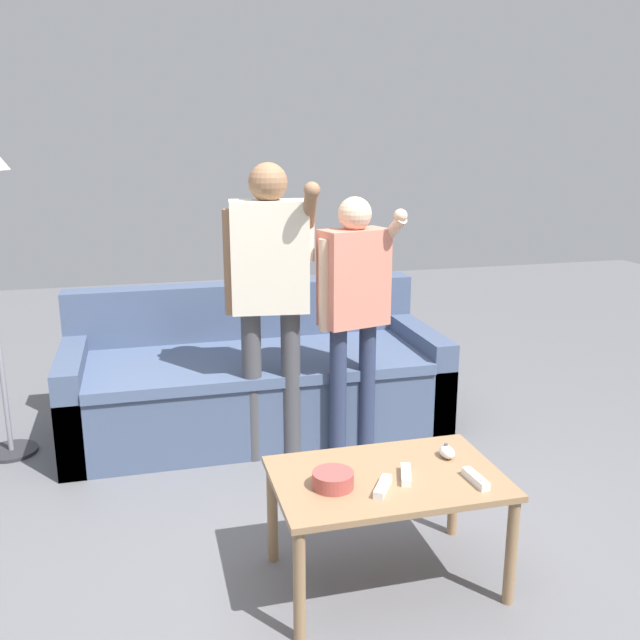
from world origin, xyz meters
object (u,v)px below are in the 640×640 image
player_center (270,279)px  game_remote_nunchuk (447,452)px  coffee_table (387,490)px  snack_bowl (333,480)px  player_right (354,297)px  game_remote_wand_near (383,487)px  game_remote_wand_far (406,475)px  game_remote_wand_spare (476,479)px  couch (254,380)px

player_center → game_remote_nunchuk: bearing=-65.6°
coffee_table → snack_bowl: 0.25m
player_right → game_remote_nunchuk: bearing=-86.4°
game_remote_wand_near → game_remote_wand_far: (0.12, 0.07, 0.00)m
game_remote_wand_near → game_remote_wand_far: same height
game_remote_nunchuk → game_remote_wand_spare: size_ratio=0.58×
game_remote_wand_spare → game_remote_wand_far: bearing=158.3°
player_right → game_remote_wand_far: bearing=-97.6°
player_center → game_remote_wand_spare: 1.53m
couch → coffee_table: couch is taller
game_remote_wand_far → game_remote_wand_spare: size_ratio=0.99×
game_remote_nunchuk → player_right: (-0.07, 1.06, 0.41)m
game_remote_nunchuk → game_remote_wand_far: (-0.23, -0.13, -0.01)m
game_remote_nunchuk → game_remote_wand_near: 0.39m
coffee_table → player_right: 1.27m
couch → game_remote_wand_spare: (0.54, -1.82, 0.19)m
player_center → snack_bowl: bearing=-90.2°
game_remote_nunchuk → game_remote_wand_near: bearing=-150.4°
game_remote_nunchuk → player_center: bearing=114.4°
coffee_table → game_remote_nunchuk: size_ratio=9.94×
player_right → game_remote_wand_far: 1.27m
coffee_table → game_remote_wand_near: 0.14m
coffee_table → game_remote_nunchuk: bearing=16.7°
player_center → couch: bearing=92.4°
coffee_table → player_center: bearing=100.5°
snack_bowl → player_right: bearing=69.4°
game_remote_wand_spare → player_center: bearing=111.3°
game_remote_wand_far → couch: bearing=99.9°
game_remote_nunchuk → player_right: bearing=93.6°
snack_bowl → game_remote_wand_spare: snack_bowl is taller
couch → game_remote_wand_far: size_ratio=14.48×
game_remote_wand_near → game_remote_wand_spare: (0.36, -0.03, 0.00)m
player_right → game_remote_wand_far: player_right is taller
coffee_table → game_remote_wand_far: bearing=-35.6°
snack_bowl → player_center: (0.00, 1.24, 0.51)m
couch → game_remote_wand_near: couch is taller
game_remote_nunchuk → player_center: player_center is taller
player_center → game_remote_wand_near: size_ratio=10.73×
player_center → game_remote_wand_near: 1.42m
game_remote_nunchuk → player_right: 1.14m
player_right → player_center: bearing=173.0°
couch → coffee_table: size_ratio=2.51×
coffee_table → snack_bowl: bearing=-170.5°
game_remote_nunchuk → game_remote_wand_spare: game_remote_nunchuk is taller
game_remote_nunchuk → game_remote_wand_far: 0.26m
game_remote_nunchuk → player_center: (-0.51, 1.12, 0.52)m
couch → snack_bowl: couch is taller
couch → game_remote_wand_far: bearing=-80.1°
coffee_table → game_remote_wand_near: bearing=-117.7°
player_center → game_remote_wand_near: bearing=-82.8°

